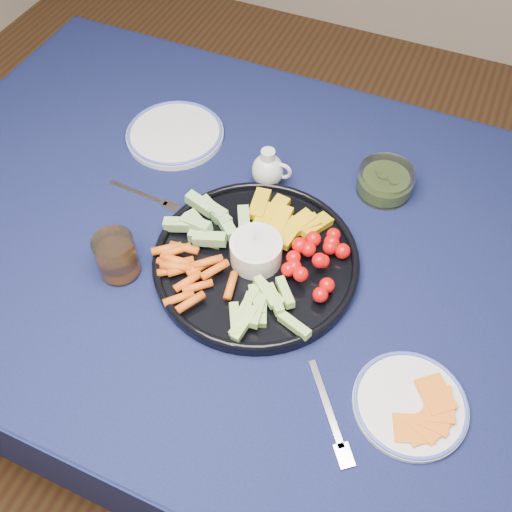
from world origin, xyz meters
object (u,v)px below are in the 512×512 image
at_px(crudite_platter, 255,257).
at_px(side_plate_extra, 175,134).
at_px(dining_table, 268,266).
at_px(juice_tumbler, 117,258).
at_px(cheese_plate, 411,403).
at_px(pickle_bowl, 385,182).
at_px(creamer_pitcher, 268,170).

relative_size(crudite_platter, side_plate_extra, 1.76).
distance_m(dining_table, side_plate_extra, 0.39).
bearing_deg(side_plate_extra, dining_table, -31.50).
bearing_deg(juice_tumbler, crudite_platter, 27.02).
distance_m(juice_tumbler, side_plate_extra, 0.39).
xyz_separation_m(dining_table, side_plate_extra, (-0.32, 0.20, 0.10)).
height_order(cheese_plate, juice_tumbler, juice_tumbler).
bearing_deg(dining_table, pickle_bowl, 52.62).
xyz_separation_m(dining_table, pickle_bowl, (0.17, 0.23, 0.11)).
height_order(creamer_pitcher, side_plate_extra, creamer_pitcher).
bearing_deg(crudite_platter, cheese_plate, -24.77).
bearing_deg(creamer_pitcher, cheese_plate, -42.08).
bearing_deg(side_plate_extra, juice_tumbler, -77.09).
bearing_deg(creamer_pitcher, side_plate_extra, 168.53).
distance_m(pickle_bowl, cheese_plate, 0.49).
bearing_deg(dining_table, side_plate_extra, 148.50).
xyz_separation_m(creamer_pitcher, cheese_plate, (0.41, -0.37, -0.03)).
relative_size(crudite_platter, cheese_plate, 2.11).
distance_m(crudite_platter, juice_tumbler, 0.26).
xyz_separation_m(dining_table, crudite_platter, (-0.00, -0.07, 0.11)).
distance_m(dining_table, juice_tumbler, 0.32).
bearing_deg(juice_tumbler, cheese_plate, -4.31).
relative_size(crudite_platter, juice_tumbler, 4.33).
bearing_deg(cheese_plate, creamer_pitcher, 137.92).
bearing_deg(crudite_platter, juice_tumbler, -152.98).
relative_size(dining_table, cheese_plate, 8.80).
distance_m(dining_table, cheese_plate, 0.43).
xyz_separation_m(pickle_bowl, juice_tumbler, (-0.41, -0.41, 0.02)).
bearing_deg(side_plate_extra, crudite_platter, -39.47).
xyz_separation_m(crudite_platter, creamer_pitcher, (-0.06, 0.21, 0.02)).
height_order(dining_table, cheese_plate, cheese_plate).
relative_size(creamer_pitcher, cheese_plate, 0.50).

